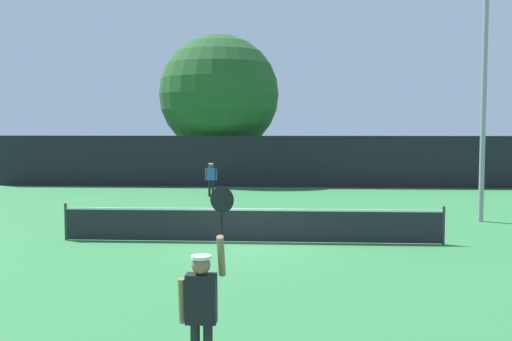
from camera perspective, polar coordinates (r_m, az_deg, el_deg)
The scene contains 9 objects.
ground_plane at distance 17.31m, azimuth -0.45°, elevation -6.76°, with size 120.00×120.00×0.00m, color #2D723D.
tennis_net at distance 17.22m, azimuth -0.45°, elevation -5.09°, with size 10.83×0.08×1.07m.
perimeter_fence at distance 32.89m, azimuth 1.39°, elevation 0.86°, with size 30.39×0.12×2.79m, color black.
player_serving at distance 7.72m, azimuth -5.08°, elevation -12.09°, with size 0.68×0.40×2.54m.
player_receiving at distance 28.48m, azimuth -4.26°, elevation -0.56°, with size 0.57×0.23×1.57m.
tennis_ball at distance 20.06m, azimuth -3.11°, elevation -5.17°, with size 0.07×0.07×0.07m, color #CCE033.
light_pole at distance 22.33m, azimuth 20.74°, elevation 9.42°, with size 1.18×0.28×9.70m.
large_tree at distance 36.27m, azimuth -3.50°, elevation 7.15°, with size 7.08×7.08×8.73m.
parked_car_near at distance 39.01m, azimuth -2.19°, elevation 0.46°, with size 2.30×4.36×1.69m.
Camera 1 is at (1.14, -16.96, 3.27)m, focal length 42.45 mm.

